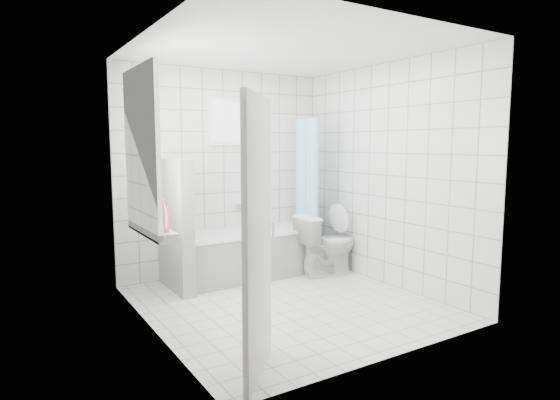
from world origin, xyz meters
TOP-DOWN VIEW (x-y plane):
  - ground at (0.00, 0.00)m, footprint 3.00×3.00m
  - ceiling at (0.00, 0.00)m, footprint 3.00×3.00m
  - wall_back at (0.00, 1.50)m, footprint 2.80×0.02m
  - wall_front at (0.00, -1.50)m, footprint 2.80×0.02m
  - wall_left at (-1.40, 0.00)m, footprint 0.02×3.00m
  - wall_right at (1.40, 0.00)m, footprint 0.02×3.00m
  - window_left at (-1.35, 0.30)m, footprint 0.01×0.90m
  - window_back at (0.10, 1.46)m, footprint 0.50×0.01m
  - window_sill at (-1.31, 0.30)m, footprint 0.18×1.02m
  - door at (-0.99, -1.18)m, footprint 0.56×0.63m
  - bathtub at (0.13, 1.12)m, footprint 1.76×0.77m
  - partition_wall at (-0.82, 1.07)m, footprint 0.15×0.85m
  - tiled_ledge at (1.20, 1.38)m, footprint 0.40×0.24m
  - toilet at (1.03, 0.65)m, footprint 0.80×0.48m
  - curtain_rod at (0.95, 1.10)m, footprint 0.02×0.80m
  - shower_curtain at (0.95, 0.97)m, footprint 0.14×0.48m
  - tub_faucet at (0.23, 1.46)m, footprint 0.18×0.06m
  - sill_bottles at (-1.30, 0.22)m, footprint 0.16×0.60m
  - ledge_bottles at (1.19, 1.36)m, footprint 0.16×0.18m

SIDE VIEW (x-z plane):
  - ground at x=0.00m, z-range 0.00..0.00m
  - tiled_ledge at x=1.20m, z-range 0.00..0.55m
  - bathtub at x=0.13m, z-range 0.00..0.58m
  - toilet at x=1.03m, z-range 0.00..0.79m
  - ledge_bottles at x=1.19m, z-range 0.53..0.80m
  - partition_wall at x=-0.82m, z-range 0.00..1.50m
  - tub_faucet at x=0.23m, z-range 0.82..0.88m
  - window_sill at x=-1.31m, z-range 0.82..0.90m
  - door at x=-0.99m, z-range 0.00..2.00m
  - sill_bottles at x=-1.30m, z-range 0.87..1.19m
  - shower_curtain at x=0.95m, z-range 0.21..1.99m
  - wall_back at x=0.00m, z-range 0.00..2.60m
  - wall_front at x=0.00m, z-range 0.00..2.60m
  - wall_left at x=-1.40m, z-range 0.00..2.60m
  - wall_right at x=1.40m, z-range 0.00..2.60m
  - window_left at x=-1.35m, z-range 0.90..2.30m
  - window_back at x=0.10m, z-range 1.70..2.20m
  - curtain_rod at x=0.95m, z-range 1.99..2.01m
  - ceiling at x=0.00m, z-range 2.60..2.60m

